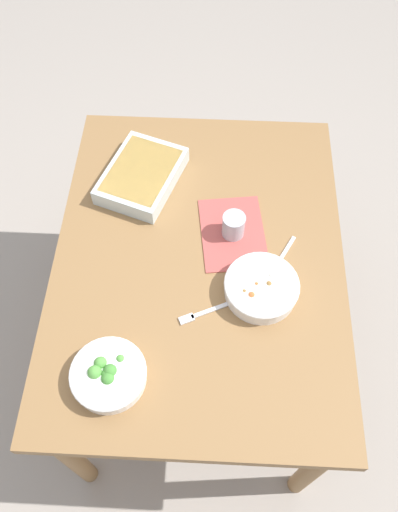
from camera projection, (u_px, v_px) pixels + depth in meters
The scene contains 10 objects.
ground_plane at pixel (199, 345), 2.23m from camera, with size 6.00×6.00×0.00m, color #9E9389.
dining_table at pixel (199, 270), 1.67m from camera, with size 1.20×0.90×0.74m.
placemat at pixel (233, 233), 1.64m from camera, with size 0.28×0.20×0.00m, color #B24C47.
stew_bowl at pixel (261, 288), 1.50m from camera, with size 0.22×0.22×0.06m.
broccoli_bowl at pixel (108, 375), 1.37m from camera, with size 0.21×0.21×0.07m.
baking_dish at pixel (142, 175), 1.72m from camera, with size 0.36×0.31×0.06m.
drink_cup at pixel (233, 226), 1.61m from camera, with size 0.07×0.07×0.08m.
spoon_by_stew at pixel (278, 263), 1.58m from camera, with size 0.16×0.10×0.01m.
spoon_by_broccoli at pixel (125, 371), 1.40m from camera, with size 0.10×0.16×0.01m.
fork_on_table at pixel (203, 313), 1.49m from camera, with size 0.09×0.17×0.01m.
Camera 1 is at (-0.83, -0.04, 2.10)m, focal length 36.00 mm.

